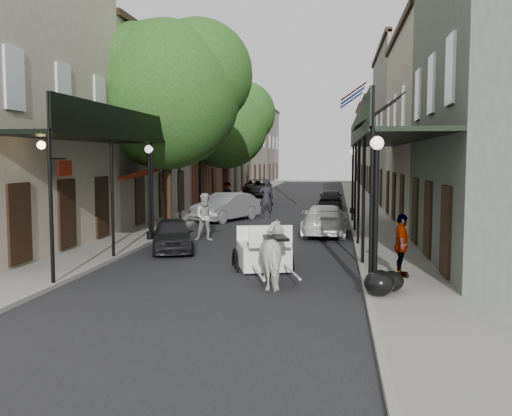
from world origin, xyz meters
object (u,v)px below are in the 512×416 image
(carriage, at_px, (261,232))
(pedestrian_sidewalk_left, at_px, (227,194))
(lamppost_left, at_px, (149,191))
(car_left_far, at_px, (258,188))
(car_left_mid, at_px, (226,207))
(lamppost_right_near, at_px, (376,213))
(pedestrian_sidewalk_right, at_px, (402,245))
(car_left_near, at_px, (172,235))
(pedestrian_walking, at_px, (206,217))
(lamppost_right_far, at_px, (353,180))
(horse, at_px, (276,255))
(car_right_near, at_px, (325,220))
(tree_far, at_px, (231,122))
(tree_near, at_px, (175,89))
(car_right_far, at_px, (331,198))

(carriage, bearing_deg, pedestrian_sidewalk_left, 87.39)
(lamppost_left, distance_m, pedestrian_sidewalk_left, 16.55)
(car_left_far, bearing_deg, car_left_mid, -93.85)
(lamppost_right_near, bearing_deg, pedestrian_sidewalk_right, 68.10)
(pedestrian_sidewalk_left, bearing_deg, lamppost_right_near, 103.75)
(car_left_near, height_order, car_left_mid, car_left_mid)
(pedestrian_walking, bearing_deg, lamppost_right_far, 45.26)
(car_left_near, bearing_deg, pedestrian_sidewalk_right, -44.73)
(lamppost_right_near, xyz_separation_m, lamppost_right_far, (0.00, 20.00, 0.00))
(lamppost_left, bearing_deg, horse, -50.54)
(carriage, relative_size, car_right_near, 0.60)
(lamppost_right_far, distance_m, car_left_mid, 7.91)
(lamppost_left, relative_size, car_left_far, 0.69)
(pedestrian_walking, bearing_deg, pedestrian_sidewalk_right, -60.02)
(lamppost_right_far, bearing_deg, tree_far, 143.49)
(carriage, relative_size, car_left_far, 0.51)
(tree_far, height_order, pedestrian_walking, tree_far)
(tree_near, height_order, car_right_near, tree_near)
(car_left_near, bearing_deg, lamppost_right_far, 47.09)
(lamppost_left, relative_size, car_left_mid, 0.82)
(lamppost_right_far, bearing_deg, pedestrian_sidewalk_left, 151.47)
(lamppost_left, height_order, pedestrian_walking, lamppost_left)
(lamppost_left, relative_size, car_right_near, 0.81)
(carriage, bearing_deg, car_right_far, 68.63)
(pedestrian_sidewalk_left, xyz_separation_m, car_left_mid, (1.60, -8.51, -0.18))
(car_right_near, bearing_deg, pedestrian_walking, 27.42)
(car_left_far, height_order, car_right_near, car_left_far)
(tree_near, distance_m, lamppost_left, 6.10)
(carriage, xyz_separation_m, pedestrian_sidewalk_left, (-5.14, 21.04, -0.15))
(lamppost_left, bearing_deg, carriage, -41.96)
(pedestrian_walking, height_order, car_left_mid, pedestrian_walking)
(pedestrian_sidewalk_left, height_order, pedestrian_sidewalk_right, pedestrian_sidewalk_right)
(pedestrian_sidewalk_right, bearing_deg, tree_far, 24.37)
(pedestrian_sidewalk_right, height_order, car_right_near, pedestrian_sidewalk_right)
(pedestrian_sidewalk_right, height_order, car_right_far, pedestrian_sidewalk_right)
(pedestrian_sidewalk_right, relative_size, car_left_near, 0.49)
(car_left_mid, bearing_deg, pedestrian_sidewalk_left, 125.23)
(carriage, bearing_deg, pedestrian_sidewalk_right, -35.32)
(lamppost_right_near, relative_size, car_left_far, 0.69)
(tree_far, xyz_separation_m, horse, (5.91, -25.18, -5.01))
(car_left_mid, height_order, car_right_far, car_left_mid)
(lamppost_left, bearing_deg, car_right_near, 23.76)
(lamppost_left, relative_size, car_left_near, 1.06)
(tree_far, bearing_deg, lamppost_right_near, -72.32)
(car_left_near, bearing_deg, tree_far, 77.33)
(pedestrian_sidewalk_left, relative_size, car_right_far, 0.42)
(lamppost_right_near, relative_size, horse, 1.90)
(car_left_near, xyz_separation_m, car_right_near, (5.32, 5.00, 0.07))
(pedestrian_sidewalk_left, distance_m, car_left_mid, 8.66)
(carriage, xyz_separation_m, pedestrian_sidewalk_right, (4.00, -1.38, -0.10))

